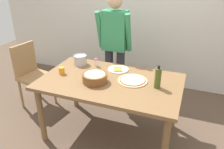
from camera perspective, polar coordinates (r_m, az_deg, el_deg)
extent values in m
plane|color=brown|center=(3.01, -0.35, -14.41)|extent=(8.00, 8.00, 0.00)
cube|color=silver|center=(3.88, 8.47, 16.09)|extent=(5.60, 0.10, 2.60)
cube|color=brown|center=(2.59, -0.39, -1.85)|extent=(1.60, 0.96, 0.04)
cylinder|color=brown|center=(2.82, -17.45, -9.75)|extent=(0.07, 0.07, 0.72)
cylinder|color=brown|center=(2.36, 13.21, -17.30)|extent=(0.07, 0.07, 0.72)
cylinder|color=brown|center=(3.37, -9.39, -2.54)|extent=(0.07, 0.07, 0.72)
cylinder|color=brown|center=(2.99, 15.57, -7.15)|extent=(0.07, 0.07, 0.72)
cylinder|color=#2D2D38|center=(3.47, -0.72, -0.10)|extent=(0.12, 0.12, 0.85)
cylinder|color=#2D2D38|center=(3.41, 2.10, -0.57)|extent=(0.12, 0.12, 0.85)
cube|color=#338C59|center=(3.19, 0.75, 11.01)|extent=(0.34, 0.20, 0.55)
cylinder|color=#338C59|center=(3.22, -3.14, 11.12)|extent=(0.07, 0.21, 0.55)
cylinder|color=#338C59|center=(3.08, 4.15, 10.40)|extent=(0.07, 0.21, 0.55)
sphere|color=tan|center=(3.11, 0.79, 18.06)|extent=(0.20, 0.20, 0.20)
cube|color=#A37A4C|center=(3.46, -18.73, -0.68)|extent=(0.46, 0.46, 0.05)
cube|color=#A37A4C|center=(3.50, -21.27, 3.67)|extent=(0.11, 0.38, 0.45)
cylinder|color=#A37A4C|center=(3.37, -18.31, -6.27)|extent=(0.04, 0.04, 0.45)
cylinder|color=#A37A4C|center=(3.56, -14.32, -3.86)|extent=(0.04, 0.04, 0.45)
cylinder|color=#A37A4C|center=(3.61, -21.95, -4.64)|extent=(0.04, 0.04, 0.45)
cylinder|color=#A37A4C|center=(3.79, -18.03, -2.47)|extent=(0.04, 0.04, 0.45)
cylinder|color=beige|center=(2.57, 5.21, -1.55)|extent=(0.34, 0.34, 0.01)
cylinder|color=#B22D1E|center=(2.57, 5.22, -1.39)|extent=(0.30, 0.30, 0.00)
cylinder|color=beige|center=(2.56, 5.22, -1.31)|extent=(0.28, 0.28, 0.00)
cylinder|color=white|center=(2.84, 1.58, 1.32)|extent=(0.26, 0.26, 0.01)
cube|color=#CC8438|center=(2.81, 1.45, 1.38)|extent=(0.15, 0.17, 0.01)
cylinder|color=brown|center=(2.53, -4.35, -0.87)|extent=(0.28, 0.28, 0.10)
ellipsoid|color=beige|center=(2.51, -4.38, -0.06)|extent=(0.25, 0.25, 0.05)
cylinder|color=#47561E|center=(2.43, 11.48, -0.92)|extent=(0.07, 0.07, 0.22)
cylinder|color=black|center=(2.38, 11.75, 1.83)|extent=(0.03, 0.03, 0.04)
cylinder|color=#B7B7BC|center=(3.00, -8.00, 3.60)|extent=(0.17, 0.17, 0.12)
torus|color=#A5A5AD|center=(2.97, -8.07, 4.74)|extent=(0.17, 0.17, 0.01)
cylinder|color=orange|center=(2.78, -12.57, 0.96)|extent=(0.07, 0.07, 0.08)
cylinder|color=white|center=(2.93, -4.03, 2.91)|extent=(0.04, 0.04, 0.09)
cylinder|color=#D84C66|center=(2.91, -4.07, 3.87)|extent=(0.04, 0.04, 0.02)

